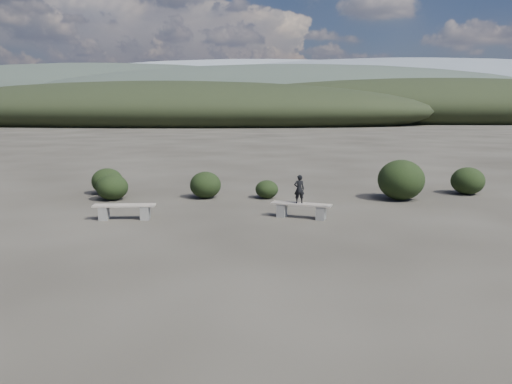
{
  "coord_description": "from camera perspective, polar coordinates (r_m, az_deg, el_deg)",
  "views": [
    {
      "loc": [
        0.96,
        -11.32,
        3.65
      ],
      "look_at": [
        0.04,
        3.5,
        1.1
      ],
      "focal_mm": 35.0,
      "sensor_mm": 36.0,
      "label": 1
    }
  ],
  "objects": [
    {
      "name": "bench_right",
      "position": [
        16.55,
        5.19,
        -1.96
      ],
      "size": [
        2.03,
        0.94,
        0.5
      ],
      "rotation": [
        0.0,
        0.0,
        -0.27
      ],
      "color": "slate",
      "rests_on": "ground"
    },
    {
      "name": "shrub_f",
      "position": [
        21.89,
        -16.63,
        1.19
      ],
      "size": [
        1.29,
        1.29,
        1.09
      ],
      "primitive_type": "ellipsoid",
      "color": "black",
      "rests_on": "ground"
    },
    {
      "name": "shrub_b",
      "position": [
        20.15,
        -5.8,
        0.81
      ],
      "size": [
        1.25,
        1.25,
        1.07
      ],
      "primitive_type": "ellipsoid",
      "color": "black",
      "rests_on": "ground"
    },
    {
      "name": "ground",
      "position": [
        11.93,
        -1.23,
        -8.07
      ],
      "size": [
        1200.0,
        1200.0,
        0.0
      ],
      "primitive_type": "plane",
      "color": "#2C2922",
      "rests_on": "ground"
    },
    {
      "name": "shrub_c",
      "position": [
        20.03,
        1.24,
        0.31
      ],
      "size": [
        0.92,
        0.92,
        0.74
      ],
      "primitive_type": "ellipsoid",
      "color": "black",
      "rests_on": "ground"
    },
    {
      "name": "bench_left",
      "position": [
        16.83,
        -14.81,
        -2.05
      ],
      "size": [
        2.04,
        0.63,
        0.5
      ],
      "rotation": [
        0.0,
        0.0,
        0.11
      ],
      "color": "slate",
      "rests_on": "ground"
    },
    {
      "name": "shrub_a",
      "position": [
        20.46,
        -16.11,
        0.53
      ],
      "size": [
        1.24,
        1.24,
        1.02
      ],
      "primitive_type": "ellipsoid",
      "color": "black",
      "rests_on": "ground"
    },
    {
      "name": "mountain_ridges",
      "position": [
        350.55,
        2.2,
        10.92
      ],
      "size": [
        500.0,
        400.0,
        56.0
      ],
      "color": "black",
      "rests_on": "ground"
    },
    {
      "name": "shrub_e",
      "position": [
        22.73,
        23.05,
        1.18
      ],
      "size": [
        1.37,
        1.37,
        1.14
      ],
      "primitive_type": "ellipsoid",
      "color": "black",
      "rests_on": "ground"
    },
    {
      "name": "shrub_d",
      "position": [
        20.47,
        16.25,
        1.34
      ],
      "size": [
        1.82,
        1.82,
        1.59
      ],
      "primitive_type": "ellipsoid",
      "color": "black",
      "rests_on": "ground"
    },
    {
      "name": "seated_person",
      "position": [
        16.44,
        4.96,
        0.34
      ],
      "size": [
        0.38,
        0.29,
        0.95
      ],
      "primitive_type": "imported",
      "rotation": [
        0.0,
        0.0,
        3.32
      ],
      "color": "black",
      "rests_on": "bench_right"
    }
  ]
}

